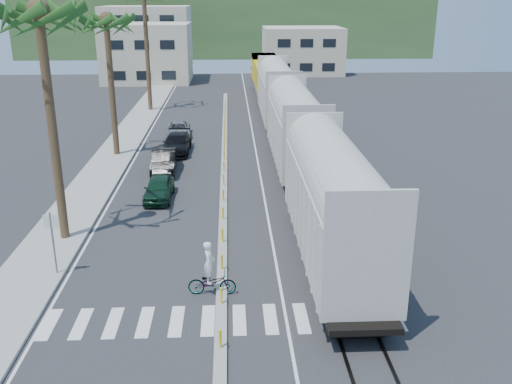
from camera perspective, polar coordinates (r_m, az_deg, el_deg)
ground at (r=24.13m, az=-3.46°, el=-10.17°), size 140.00×140.00×0.00m
sidewalk at (r=48.35m, az=-13.32°, el=4.60°), size 3.00×90.00×0.15m
rails at (r=50.64m, az=2.55°, el=5.70°), size 1.56×100.00×0.06m
median at (r=42.65m, az=-3.20°, el=3.18°), size 0.45×60.00×0.85m
crosswalk at (r=22.41m, az=-3.51°, el=-12.66°), size 14.00×2.20×0.01m
lane_markings at (r=47.60m, az=-5.76°, el=4.71°), size 9.42×90.00×0.01m
freight_train at (r=45.37m, az=3.15°, el=7.82°), size 3.00×60.94×5.85m
palm_trees at (r=44.58m, az=-14.41°, el=17.31°), size 3.50×37.20×13.75m
street_sign at (r=26.22m, az=-19.70°, el=-4.06°), size 0.60×0.08×3.00m
buildings at (r=93.25m, az=-7.14°, el=14.44°), size 38.00×27.00×10.00m
hillside at (r=121.18m, az=-3.03°, el=16.39°), size 80.00×20.00×12.00m
car_lead at (r=35.02m, az=-9.68°, el=0.37°), size 1.77×4.10×1.38m
car_second at (r=40.37m, az=-9.19°, el=3.05°), size 1.98×4.80×1.54m
car_third at (r=45.26m, az=-7.94°, el=4.83°), size 2.27×5.18×1.48m
car_rear at (r=50.85m, az=-7.73°, el=6.25°), size 2.54×4.56×1.20m
cyclist at (r=23.84m, az=-4.50°, el=-8.51°), size 0.88×2.04×2.36m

